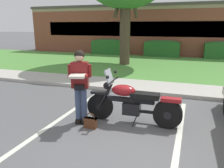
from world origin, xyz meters
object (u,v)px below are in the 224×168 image
Objects in this scene: hedge_center_left at (162,48)px; brick_building at (172,29)px; motorcycle at (136,103)px; rider_person at (80,81)px; hedge_left at (108,47)px; handbag at (90,122)px.

brick_building reaches higher than hedge_center_left.
motorcycle is 17.50m from brick_building.
hedge_left is (-3.79, 12.30, -0.36)m from rider_person.
handbag is (0.32, -0.19, -0.86)m from rider_person.
motorcycle is at bearing 32.50° from handbag.
rider_person is 12.31m from hedge_center_left.
brick_building is at bearing 92.03° from motorcycle.
hedge_center_left is at bearing -0.00° from hedge_left.
motorcycle is 0.89× the size of hedge_left.
brick_building reaches higher than handbag.
rider_person is at bearing 149.30° from handbag.
motorcycle reaches higher than handbag.
hedge_left is at bearing 180.00° from hedge_center_left.
handbag is at bearing -30.70° from rider_person.
hedge_left is 0.11× the size of brick_building.
handbag is at bearing -147.50° from motorcycle.
motorcycle is at bearing 17.44° from rider_person.
rider_person is at bearing -91.93° from brick_building.
rider_person is 0.68× the size of hedge_left.
motorcycle is 0.89× the size of hedge_center_left.
hedge_left is at bearing 108.22° from handbag.
rider_person is 0.94m from handbag.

